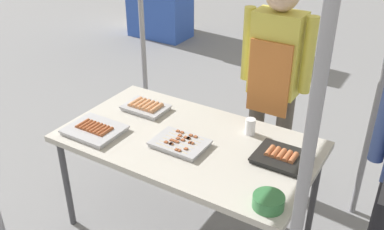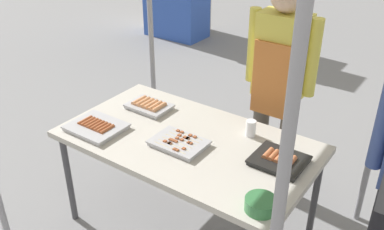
% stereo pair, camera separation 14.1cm
% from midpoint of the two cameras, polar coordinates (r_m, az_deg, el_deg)
% --- Properties ---
extents(ground_plane, '(18.00, 18.00, 0.00)m').
position_cam_midpoint_polar(ground_plane, '(3.17, -1.80, -14.79)').
color(ground_plane, slate).
extents(stall_table, '(1.60, 0.90, 0.75)m').
position_cam_midpoint_polar(stall_table, '(2.74, -2.03, -4.17)').
color(stall_table, '#B7B2A8').
rests_on(stall_table, ground).
extents(tray_grilled_sausages, '(0.31, 0.22, 0.05)m').
position_cam_midpoint_polar(tray_grilled_sausages, '(3.06, -7.46, 1.04)').
color(tray_grilled_sausages, '#ADADB2').
rests_on(tray_grilled_sausages, stall_table).
extents(tray_meat_skewers, '(0.33, 0.24, 0.04)m').
position_cam_midpoint_polar(tray_meat_skewers, '(2.63, -3.07, -3.83)').
color(tray_meat_skewers, '#ADADB2').
rests_on(tray_meat_skewers, stall_table).
extents(tray_pork_links, '(0.30, 0.27, 0.05)m').
position_cam_midpoint_polar(tray_pork_links, '(2.55, 10.19, -5.53)').
color(tray_pork_links, black).
rests_on(tray_pork_links, stall_table).
extents(tray_spring_rolls, '(0.35, 0.29, 0.05)m').
position_cam_midpoint_polar(tray_spring_rolls, '(2.85, -14.19, -1.94)').
color(tray_spring_rolls, '#ADADB2').
rests_on(tray_spring_rolls, stall_table).
extents(condiment_bowl, '(0.16, 0.16, 0.07)m').
position_cam_midpoint_polar(condiment_bowl, '(2.20, 8.27, -11.32)').
color(condiment_bowl, '#33723F').
rests_on(condiment_bowl, stall_table).
extents(drink_cup_near_edge, '(0.06, 0.06, 0.11)m').
position_cam_midpoint_polar(drink_cup_near_edge, '(2.75, 6.29, -1.54)').
color(drink_cup_near_edge, white).
rests_on(drink_cup_near_edge, stall_table).
extents(vendor_woman, '(0.52, 0.23, 1.65)m').
position_cam_midpoint_polar(vendor_woman, '(3.08, 9.62, 5.40)').
color(vendor_woman, '#595147').
rests_on(vendor_woman, ground).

